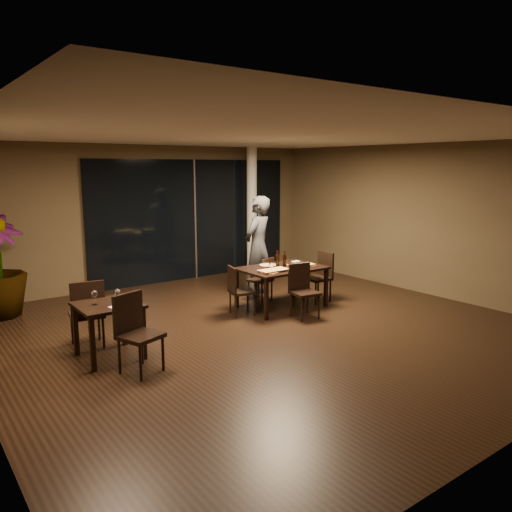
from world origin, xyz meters
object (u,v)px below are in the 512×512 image
(chair_main_far, at_px, (263,277))
(chair_side_near, at_px, (135,328))
(chair_side_far, at_px, (87,310))
(bottle_b, at_px, (285,259))
(chair_main_right, at_px, (321,274))
(side_table, at_px, (108,313))
(chair_main_left, at_px, (238,288))
(main_table, at_px, (282,271))
(chair_main_near, at_px, (302,288))
(diner, at_px, (258,246))
(bottle_c, at_px, (277,258))
(bottle_a, at_px, (278,259))

(chair_main_far, bearing_deg, chair_side_near, 10.95)
(chair_side_far, xyz_separation_m, bottle_b, (3.60, -0.00, 0.34))
(chair_main_right, distance_m, bottle_b, 0.91)
(chair_side_far, bearing_deg, bottle_b, -169.80)
(side_table, bearing_deg, bottle_b, 8.48)
(chair_main_left, xyz_separation_m, chair_side_near, (-2.38, -1.22, 0.07))
(main_table, distance_m, chair_side_far, 3.52)
(chair_main_far, bearing_deg, side_table, 1.02)
(chair_main_near, xyz_separation_m, chair_main_right, (0.97, 0.57, 0.02))
(chair_main_near, height_order, chair_main_right, chair_main_right)
(chair_main_near, bearing_deg, main_table, 92.81)
(main_table, relative_size, diner, 0.76)
(chair_main_far, distance_m, chair_side_near, 3.71)
(chair_side_far, height_order, bottle_c, bottle_c)
(bottle_a, bearing_deg, diner, 74.25)
(chair_side_far, bearing_deg, diner, -155.27)
(chair_side_far, relative_size, bottle_a, 3.31)
(chair_main_right, height_order, bottle_a, bottle_a)
(chair_main_left, relative_size, bottle_b, 2.93)
(chair_main_left, distance_m, bottle_a, 0.94)
(side_table, bearing_deg, chair_main_right, 5.64)
(chair_main_far, relative_size, bottle_b, 2.86)
(bottle_a, bearing_deg, side_table, -170.95)
(main_table, height_order, chair_main_right, chair_main_right)
(chair_main_far, bearing_deg, chair_main_left, 11.23)
(side_table, height_order, chair_side_far, chair_side_far)
(main_table, relative_size, bottle_b, 5.11)
(bottle_b, bearing_deg, bottle_a, 176.24)
(chair_side_near, bearing_deg, chair_main_right, -5.36)
(main_table, height_order, bottle_a, bottle_a)
(bottle_c, bearing_deg, chair_side_far, -178.19)
(side_table, bearing_deg, main_table, 8.37)
(chair_main_far, xyz_separation_m, chair_main_left, (-0.92, -0.48, 0.01))
(chair_side_near, xyz_separation_m, diner, (3.49, 2.12, 0.44))
(side_table, distance_m, diner, 3.91)
(main_table, distance_m, bottle_c, 0.26)
(main_table, height_order, bottle_c, bottle_c)
(chair_main_right, bearing_deg, chair_main_left, -91.38)
(chair_main_near, distance_m, bottle_c, 0.87)
(bottle_c, bearing_deg, chair_side_near, -158.95)
(chair_main_right, distance_m, chair_side_far, 4.42)
(chair_main_far, bearing_deg, main_table, 72.76)
(main_table, relative_size, chair_main_near, 1.64)
(chair_side_far, distance_m, diner, 3.86)
(chair_side_near, relative_size, bottle_c, 3.35)
(chair_main_right, xyz_separation_m, chair_side_far, (-4.42, 0.10, 0.03))
(chair_main_near, distance_m, chair_side_far, 3.51)
(bottle_b, bearing_deg, chair_main_far, 97.71)
(side_table, bearing_deg, chair_main_near, -2.50)
(chair_main_near, relative_size, chair_main_left, 1.06)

